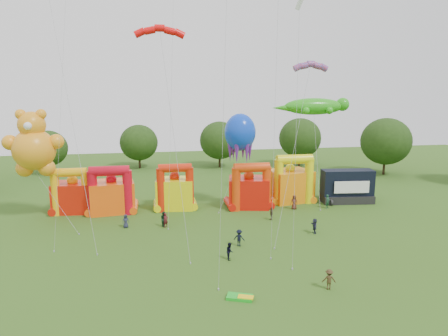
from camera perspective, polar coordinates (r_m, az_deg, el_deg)
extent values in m
plane|color=#345718|center=(29.93, 1.42, -21.12)|extent=(160.00, 160.00, 0.00)
cylinder|color=#352314|center=(82.22, 21.90, 0.41)|extent=(0.44, 0.44, 3.72)
ellipsoid|color=#1E3710|center=(81.56, 22.13, 3.55)|extent=(9.30, 9.30, 8.89)
cylinder|color=#352314|center=(86.04, 10.70, 1.40)|extent=(0.44, 0.44, 3.51)
ellipsoid|color=#1E3710|center=(85.43, 10.80, 4.23)|extent=(8.77, 8.78, 8.39)
cylinder|color=#352314|center=(83.54, -0.63, 1.23)|extent=(0.44, 0.44, 3.30)
ellipsoid|color=#1E3710|center=(82.94, -0.63, 3.97)|extent=(8.25, 8.25, 7.88)
cylinder|color=#352314|center=(84.54, -11.96, 1.03)|extent=(0.44, 0.44, 3.09)
ellipsoid|color=#1E3710|center=(83.98, -12.07, 3.57)|extent=(7.73, 7.72, 7.38)
cylinder|color=#352314|center=(84.12, -23.64, 0.21)|extent=(0.44, 0.44, 2.88)
ellipsoid|color=#1E3710|center=(83.59, -23.82, 2.58)|extent=(7.20, 7.20, 6.88)
cube|color=red|center=(56.79, -20.70, -3.91)|extent=(5.16, 4.29, 3.92)
cylinder|color=#FFB30D|center=(55.67, -22.93, -3.47)|extent=(1.06, 1.06, 5.60)
cylinder|color=#FFB30D|center=(54.92, -19.09, -3.39)|extent=(1.06, 1.06, 5.60)
cylinder|color=#FFB30D|center=(54.66, -21.23, -0.59)|extent=(4.30, 1.12, 1.12)
sphere|color=#FFB30D|center=(56.28, -20.86, -1.68)|extent=(1.40, 1.40, 1.40)
cube|color=#F6530D|center=(55.22, -15.68, -3.93)|extent=(6.12, 5.15, 4.08)
cylinder|color=red|center=(53.72, -18.22, -3.53)|extent=(1.23, 1.23, 5.83)
cylinder|color=red|center=(53.24, -13.56, -3.40)|extent=(1.23, 1.23, 5.83)
cylinder|color=red|center=(52.80, -16.07, -0.41)|extent=(4.99, 1.29, 1.29)
sphere|color=red|center=(54.68, -15.81, -1.56)|extent=(1.40, 1.40, 1.40)
cube|color=yellow|center=(55.08, -7.01, -3.61)|extent=(5.31, 4.45, 4.11)
cylinder|color=red|center=(53.44, -9.00, -3.15)|extent=(1.08, 1.08, 5.87)
cylinder|color=red|center=(53.61, -4.92, -3.01)|extent=(1.08, 1.08, 5.87)
cylinder|color=red|center=(52.85, -7.03, 0.00)|extent=(4.35, 1.13, 1.13)
sphere|color=red|center=(54.53, -7.07, -1.22)|extent=(1.40, 1.40, 1.40)
cube|color=red|center=(55.45, 3.54, -3.46)|extent=(6.14, 5.30, 4.08)
cylinder|color=red|center=(53.32, 1.73, -3.07)|extent=(1.19, 1.19, 5.83)
cylinder|color=red|center=(54.29, 6.09, -2.87)|extent=(1.19, 1.19, 5.83)
cylinder|color=red|center=(53.13, 3.97, 0.07)|extent=(4.80, 1.25, 1.25)
sphere|color=red|center=(54.91, 3.57, -1.10)|extent=(1.40, 1.40, 1.40)
cube|color=orange|center=(59.00, 9.37, -2.49)|extent=(6.56, 5.67, 4.50)
cylinder|color=yellow|center=(56.54, 7.80, -2.03)|extent=(1.26, 1.26, 6.43)
cylinder|color=yellow|center=(58.03, 12.03, -1.84)|extent=(1.26, 1.26, 6.43)
cylinder|color=yellow|center=(56.62, 10.05, 1.24)|extent=(5.11, 1.33, 1.33)
sphere|color=yellow|center=(58.46, 9.45, -0.06)|extent=(1.40, 1.40, 1.40)
cube|color=black|center=(60.34, 17.15, -4.21)|extent=(7.50, 3.43, 1.10)
cube|color=black|center=(59.95, 17.19, -1.97)|extent=(7.47, 3.08, 3.63)
cube|color=white|center=(58.80, 17.79, -2.62)|extent=(5.00, 0.58, 1.71)
cylinder|color=black|center=(58.19, 15.06, -4.80)|extent=(0.30, 0.90, 0.90)
cylinder|color=black|center=(60.82, 20.05, -4.42)|extent=(0.30, 0.90, 0.90)
sphere|color=orange|center=(53.66, -25.50, 2.40)|extent=(5.05, 5.05, 5.05)
sphere|color=orange|center=(53.34, -25.77, 5.57)|extent=(3.21, 3.21, 3.21)
sphere|color=orange|center=(53.59, -27.07, 6.83)|extent=(1.26, 1.26, 1.26)
sphere|color=orange|center=(52.96, -24.68, 7.00)|extent=(1.26, 1.26, 1.26)
sphere|color=orange|center=(54.32, -28.27, 3.23)|extent=(1.84, 1.84, 1.84)
sphere|color=orange|center=(52.89, -22.83, 3.51)|extent=(1.84, 1.84, 1.84)
sphere|color=orange|center=(54.36, -26.58, -0.05)|extent=(2.07, 2.07, 2.07)
sphere|color=orange|center=(53.68, -24.00, 0.04)|extent=(2.07, 2.07, 2.07)
sphere|color=white|center=(51.86, -26.23, 5.40)|extent=(0.92, 0.92, 0.92)
ellipsoid|color=#2AA217|center=(62.29, 12.74, 8.58)|extent=(9.39, 2.93, 2.49)
sphere|color=#2AA217|center=(64.17, 16.58, 8.71)|extent=(2.02, 2.02, 2.02)
cone|color=#2AA217|center=(60.65, 8.52, 8.49)|extent=(3.67, 1.47, 1.47)
sphere|color=#2AA217|center=(64.38, 13.74, 8.12)|extent=(1.10, 1.10, 1.10)
sphere|color=#2AA217|center=(61.70, 14.83, 7.95)|extent=(1.10, 1.10, 1.10)
sphere|color=#2AA217|center=(63.02, 10.65, 8.18)|extent=(1.10, 1.10, 1.10)
sphere|color=#2AA217|center=(60.28, 11.62, 8.02)|extent=(1.10, 1.10, 1.10)
ellipsoid|color=blue|center=(53.80, 2.31, 5.12)|extent=(4.19, 4.19, 5.03)
cone|color=#591E8C|center=(54.39, 3.70, 2.73)|extent=(0.94, 0.94, 3.35)
cone|color=#591E8C|center=(55.38, 2.73, 2.89)|extent=(0.94, 0.94, 3.35)
cone|color=#591E8C|center=(55.10, 1.34, 2.85)|extent=(0.94, 0.94, 3.35)
cone|color=#591E8C|center=(53.83, 0.87, 2.66)|extent=(0.94, 0.94, 3.35)
cone|color=#591E8C|center=(52.81, 1.84, 2.49)|extent=(0.94, 0.94, 3.35)
cone|color=#591E8C|center=(53.10, 3.28, 2.53)|extent=(0.94, 0.94, 3.35)
cube|color=white|center=(41.25, 10.75, 22.09)|extent=(1.02, 1.02, 1.10)
cube|color=green|center=(32.61, 2.27, -17.97)|extent=(2.23, 1.65, 0.24)
cube|color=yellow|center=(32.36, 3.11, -17.93)|extent=(1.34, 0.99, 0.10)
imported|color=#25283E|center=(48.68, -13.87, -7.37)|extent=(0.91, 0.73, 1.62)
imported|color=#50161B|center=(47.92, -8.33, -7.39)|extent=(0.75, 0.69, 1.72)
imported|color=#153622|center=(48.20, -8.59, -7.22)|extent=(1.00, 1.10, 1.84)
imported|color=black|center=(42.01, 2.18, -9.93)|extent=(1.32, 1.08, 1.78)
imported|color=#362715|center=(50.39, 6.80, -6.47)|extent=(0.76, 1.03, 1.63)
imported|color=#24263C|center=(46.64, 12.81, -8.07)|extent=(0.74, 1.67, 1.74)
imported|color=#532417|center=(55.14, 10.00, -4.83)|extent=(1.14, 1.09, 1.97)
imported|color=#183D2A|center=(56.58, 14.58, -4.64)|extent=(0.84, 0.79, 1.93)
imported|color=black|center=(38.91, 0.82, -11.77)|extent=(0.75, 0.90, 1.67)
imported|color=#3D2E18|center=(34.66, 14.76, -15.12)|extent=(1.22, 0.86, 1.72)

